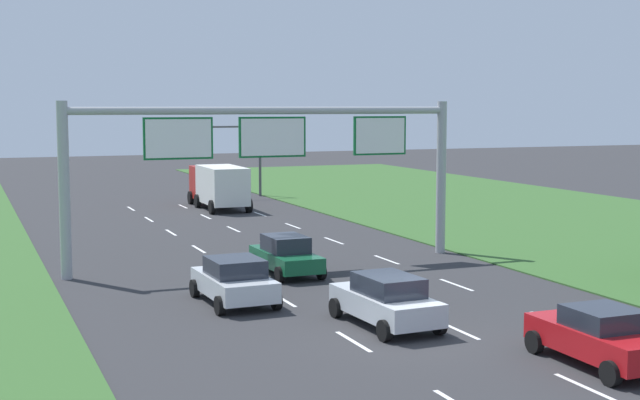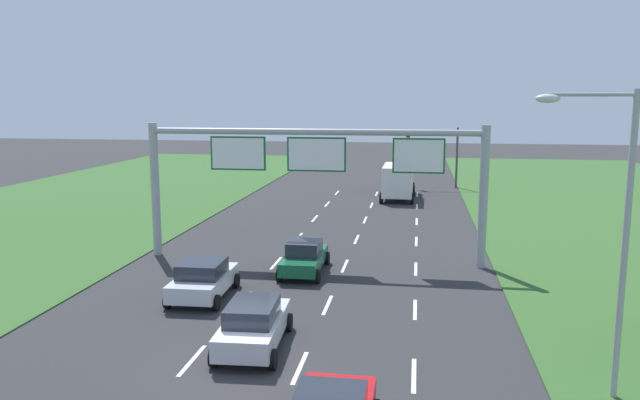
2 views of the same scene
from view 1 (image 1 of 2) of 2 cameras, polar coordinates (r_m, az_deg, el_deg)
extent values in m
plane|color=#2D2D30|center=(26.88, 5.59, -8.64)|extent=(200.00, 200.00, 0.00)
cube|color=white|center=(26.14, 2.15, -9.03)|extent=(0.14, 2.40, 0.01)
cube|color=white|center=(31.55, -2.34, -6.40)|extent=(0.14, 2.40, 0.01)
cube|color=white|center=(37.14, -5.48, -4.52)|extent=(0.14, 2.40, 0.01)
cube|color=white|center=(42.85, -7.77, -3.13)|extent=(0.14, 2.40, 0.01)
cube|color=white|center=(48.62, -9.52, -2.06)|extent=(0.14, 2.40, 0.01)
cube|color=white|center=(54.44, -10.89, -1.22)|extent=(0.14, 2.40, 0.01)
cube|color=white|center=(60.30, -12.00, -0.55)|extent=(0.14, 2.40, 0.01)
cube|color=white|center=(22.98, 16.68, -11.43)|extent=(0.14, 2.40, 0.01)
cube|color=white|center=(27.71, 8.83, -8.22)|extent=(0.14, 2.40, 0.01)
cube|color=white|center=(32.87, 3.44, -5.90)|extent=(0.14, 2.40, 0.01)
cube|color=white|center=(38.27, -0.43, -4.18)|extent=(0.14, 2.40, 0.01)
cube|color=white|center=(43.82, -3.33, -2.88)|extent=(0.14, 2.40, 0.01)
cube|color=white|center=(49.49, -5.56, -1.87)|extent=(0.14, 2.40, 0.01)
cube|color=white|center=(55.22, -7.33, -1.06)|extent=(0.14, 2.40, 0.01)
cube|color=white|center=(61.00, -8.76, -0.41)|extent=(0.14, 2.40, 0.01)
cube|color=white|center=(29.62, 14.71, -7.42)|extent=(0.14, 2.40, 0.01)
cube|color=white|center=(34.49, 8.72, -5.39)|extent=(0.14, 2.40, 0.01)
cube|color=white|center=(39.67, 4.28, -3.83)|extent=(0.14, 2.40, 0.01)
cube|color=white|center=(45.05, 0.90, -2.62)|extent=(0.14, 2.40, 0.01)
cube|color=white|center=(50.58, -1.75, -1.67)|extent=(0.14, 2.40, 0.01)
cube|color=white|center=(56.20, -3.87, -0.90)|extent=(0.14, 2.40, 0.01)
cube|color=white|center=(61.89, -5.61, -0.27)|extent=(0.14, 2.40, 0.01)
cube|color=red|center=(24.83, 17.51, -8.54)|extent=(1.89, 4.25, 0.70)
cube|color=#232833|center=(24.62, 17.67, -7.20)|extent=(1.64, 1.75, 0.52)
cylinder|color=black|center=(25.56, 13.56, -8.82)|extent=(0.22, 0.64, 0.64)
cylinder|color=black|center=(26.67, 16.94, -8.29)|extent=(0.22, 0.64, 0.64)
cylinder|color=black|center=(23.17, 18.11, -10.51)|extent=(0.22, 0.64, 0.64)
cube|color=silver|center=(31.01, -5.52, -5.40)|extent=(2.05, 4.17, 0.68)
cube|color=#232833|center=(30.78, -5.46, -4.28)|extent=(1.77, 2.07, 0.60)
cylinder|color=black|center=(32.22, -8.03, -5.62)|extent=(0.24, 0.65, 0.64)
cylinder|color=black|center=(32.79, -4.69, -5.37)|extent=(0.24, 0.65, 0.64)
cylinder|color=black|center=(29.39, -6.44, -6.73)|extent=(0.24, 0.65, 0.64)
cylinder|color=black|center=(30.01, -2.81, -6.43)|extent=(0.24, 0.65, 0.64)
cube|color=#145633|center=(36.19, -2.20, -3.78)|extent=(1.76, 4.39, 0.60)
cube|color=#232833|center=(36.12, -2.22, -2.80)|extent=(1.52, 2.05, 0.65)
cylinder|color=black|center=(37.48, -4.33, -3.92)|extent=(0.23, 0.64, 0.64)
cylinder|color=black|center=(38.06, -1.83, -3.76)|extent=(0.23, 0.64, 0.64)
cylinder|color=black|center=(34.44, -2.61, -4.80)|extent=(0.23, 0.64, 0.64)
cylinder|color=black|center=(35.06, 0.08, -4.60)|extent=(0.23, 0.64, 0.64)
cube|color=silver|center=(27.84, 4.21, -6.69)|extent=(2.03, 4.41, 0.70)
cube|color=#232833|center=(27.56, 4.39, -5.43)|extent=(1.64, 2.29, 0.60)
cylinder|color=black|center=(28.89, 1.02, -6.92)|extent=(0.25, 0.65, 0.64)
cylinder|color=black|center=(29.73, 4.26, -6.56)|extent=(0.25, 0.65, 0.64)
cylinder|color=black|center=(26.12, 4.15, -8.34)|extent=(0.25, 0.65, 0.64)
cylinder|color=black|center=(27.04, 7.62, -7.88)|extent=(0.25, 0.65, 0.64)
cube|color=#B21E19|center=(62.03, -7.17, 1.16)|extent=(2.23, 2.13, 2.20)
cube|color=silver|center=(58.42, -6.27, 0.96)|extent=(2.42, 5.10, 2.40)
cylinder|color=black|center=(62.35, -8.27, 0.15)|extent=(0.29, 0.90, 0.90)
cylinder|color=black|center=(62.90, -6.27, 0.23)|extent=(0.29, 0.90, 0.90)
cylinder|color=black|center=(60.11, -7.85, -0.06)|extent=(0.29, 0.90, 0.90)
cylinder|color=black|center=(60.71, -5.63, 0.03)|extent=(0.29, 0.90, 0.90)
cylinder|color=black|center=(56.37, -6.93, -0.46)|extent=(0.29, 0.90, 0.90)
cylinder|color=black|center=(57.01, -4.57, -0.36)|extent=(0.29, 0.90, 0.90)
cylinder|color=#9EA0A5|center=(36.13, -16.05, 0.57)|extent=(0.44, 0.44, 7.00)
cylinder|color=#9EA0A5|center=(41.38, 7.76, 1.42)|extent=(0.44, 0.44, 7.00)
cylinder|color=#9EA0A5|center=(37.78, -3.36, 5.74)|extent=(16.80, 0.32, 0.32)
cube|color=#0C5B28|center=(36.75, -9.05, 3.92)|extent=(2.87, 0.12, 1.72)
cube|color=white|center=(36.69, -9.03, 3.91)|extent=(2.71, 0.01, 1.56)
cube|color=#0C5B28|center=(37.87, -3.06, 4.04)|extent=(2.97, 0.12, 1.72)
cube|color=white|center=(37.81, -3.03, 4.04)|extent=(2.81, 0.01, 1.56)
cube|color=#0C5B28|center=(39.80, 3.85, 4.14)|extent=(2.54, 0.12, 1.72)
cube|color=white|center=(39.74, 3.89, 4.13)|extent=(2.38, 0.01, 1.56)
cylinder|color=#47494F|center=(67.14, -3.86, 2.63)|extent=(0.20, 0.20, 5.60)
cylinder|color=#47494F|center=(66.37, -5.73, 4.69)|extent=(4.50, 0.14, 0.14)
cube|color=black|center=(65.80, -7.61, 4.09)|extent=(0.32, 0.36, 1.10)
sphere|color=red|center=(65.59, -7.57, 4.41)|extent=(0.22, 0.22, 0.22)
sphere|color=orange|center=(65.60, -7.56, 4.08)|extent=(0.22, 0.22, 0.22)
sphere|color=green|center=(65.61, -7.56, 3.76)|extent=(0.22, 0.22, 0.22)
camera|label=2|loc=(18.09, 52.07, 8.35)|focal=35.00mm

